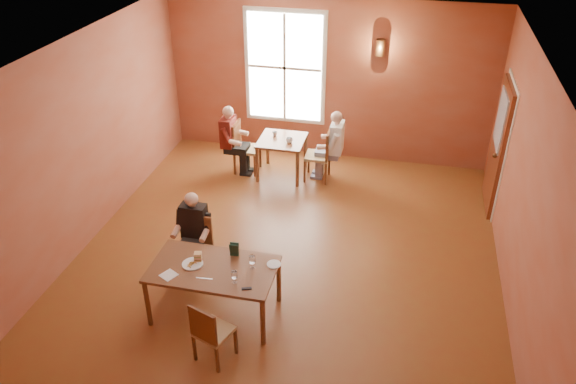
% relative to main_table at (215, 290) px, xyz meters
% --- Properties ---
extents(ground, '(6.00, 7.00, 0.01)m').
position_rel_main_table_xyz_m(ground, '(0.62, 1.22, -0.36)').
color(ground, brown).
rests_on(ground, ground).
extents(wall_back, '(6.00, 0.04, 3.00)m').
position_rel_main_table_xyz_m(wall_back, '(0.62, 4.72, 1.14)').
color(wall_back, brown).
rests_on(wall_back, ground).
extents(wall_front, '(6.00, 0.04, 3.00)m').
position_rel_main_table_xyz_m(wall_front, '(0.62, -2.28, 1.14)').
color(wall_front, brown).
rests_on(wall_front, ground).
extents(wall_left, '(0.04, 7.00, 3.00)m').
position_rel_main_table_xyz_m(wall_left, '(-2.38, 1.22, 1.14)').
color(wall_left, brown).
rests_on(wall_left, ground).
extents(wall_right, '(0.04, 7.00, 3.00)m').
position_rel_main_table_xyz_m(wall_right, '(3.62, 1.22, 1.14)').
color(wall_right, brown).
rests_on(wall_right, ground).
extents(ceiling, '(6.00, 7.00, 0.04)m').
position_rel_main_table_xyz_m(ceiling, '(0.62, 1.22, 2.64)').
color(ceiling, white).
rests_on(ceiling, wall_back).
extents(window, '(1.36, 0.10, 1.96)m').
position_rel_main_table_xyz_m(window, '(-0.18, 4.67, 1.34)').
color(window, white).
rests_on(window, wall_back).
extents(door, '(0.12, 1.04, 2.10)m').
position_rel_main_table_xyz_m(door, '(3.56, 3.52, 0.69)').
color(door, maroon).
rests_on(door, ground).
extents(wall_sconce, '(0.16, 0.16, 0.28)m').
position_rel_main_table_xyz_m(wall_sconce, '(1.52, 4.62, 1.84)').
color(wall_sconce, brown).
rests_on(wall_sconce, wall_back).
extents(main_table, '(1.54, 0.86, 0.72)m').
position_rel_main_table_xyz_m(main_table, '(0.00, 0.00, 0.00)').
color(main_table, brown).
rests_on(main_table, ground).
extents(chair_diner_main, '(0.39, 0.39, 0.87)m').
position_rel_main_table_xyz_m(chair_diner_main, '(-0.50, 0.65, 0.08)').
color(chair_diner_main, '#402212').
rests_on(chair_diner_main, ground).
extents(diner_main, '(0.46, 0.46, 1.15)m').
position_rel_main_table_xyz_m(diner_main, '(-0.50, 0.62, 0.22)').
color(diner_main, '#412F22').
rests_on(diner_main, ground).
extents(chair_empty, '(0.48, 0.48, 0.84)m').
position_rel_main_table_xyz_m(chair_empty, '(0.24, -0.71, 0.06)').
color(chair_empty, '#422410').
rests_on(chair_empty, ground).
extents(plate_food, '(0.32, 0.32, 0.03)m').
position_rel_main_table_xyz_m(plate_food, '(-0.26, 0.00, 0.38)').
color(plate_food, white).
rests_on(plate_food, main_table).
extents(sandwich, '(0.11, 0.10, 0.11)m').
position_rel_main_table_xyz_m(sandwich, '(-0.21, 0.08, 0.42)').
color(sandwich, tan).
rests_on(sandwich, main_table).
extents(goblet_a, '(0.10, 0.10, 0.19)m').
position_rel_main_table_xyz_m(goblet_a, '(0.47, 0.10, 0.46)').
color(goblet_a, silver).
rests_on(goblet_a, main_table).
extents(goblet_c, '(0.08, 0.08, 0.18)m').
position_rel_main_table_xyz_m(goblet_c, '(0.34, -0.21, 0.45)').
color(goblet_c, white).
rests_on(goblet_c, main_table).
extents(menu_stand, '(0.11, 0.06, 0.19)m').
position_rel_main_table_xyz_m(menu_stand, '(0.18, 0.29, 0.45)').
color(menu_stand, '#1C3625').
rests_on(menu_stand, main_table).
extents(knife, '(0.20, 0.03, 0.00)m').
position_rel_main_table_xyz_m(knife, '(-0.03, -0.22, 0.36)').
color(knife, silver).
rests_on(knife, main_table).
extents(napkin, '(0.24, 0.24, 0.01)m').
position_rel_main_table_xyz_m(napkin, '(-0.47, -0.25, 0.36)').
color(napkin, white).
rests_on(napkin, main_table).
extents(side_plate, '(0.22, 0.22, 0.01)m').
position_rel_main_table_xyz_m(side_plate, '(0.71, 0.22, 0.37)').
color(side_plate, silver).
rests_on(side_plate, main_table).
extents(sunglasses, '(0.12, 0.07, 0.01)m').
position_rel_main_table_xyz_m(sunglasses, '(0.51, -0.29, 0.37)').
color(sunglasses, black).
rests_on(sunglasses, main_table).
extents(second_table, '(0.81, 0.81, 0.71)m').
position_rel_main_table_xyz_m(second_table, '(-0.02, 3.72, -0.01)').
color(second_table, brown).
rests_on(second_table, ground).
extents(chair_diner_white, '(0.42, 0.42, 0.95)m').
position_rel_main_table_xyz_m(chair_diner_white, '(0.63, 3.72, 0.12)').
color(chair_diner_white, '#573419').
rests_on(chair_diner_white, ground).
extents(diner_white, '(0.50, 0.50, 1.25)m').
position_rel_main_table_xyz_m(diner_white, '(0.66, 3.72, 0.26)').
color(diner_white, silver).
rests_on(diner_white, ground).
extents(chair_diner_maroon, '(0.42, 0.42, 0.95)m').
position_rel_main_table_xyz_m(chair_diner_maroon, '(-0.67, 3.72, 0.11)').
color(chair_diner_maroon, brown).
rests_on(chair_diner_maroon, ground).
extents(diner_maroon, '(0.50, 0.50, 1.24)m').
position_rel_main_table_xyz_m(diner_maroon, '(-0.70, 3.72, 0.26)').
color(diner_maroon, maroon).
rests_on(diner_maroon, ground).
extents(cup_a, '(0.13, 0.13, 0.09)m').
position_rel_main_table_xyz_m(cup_a, '(0.14, 3.62, 0.40)').
color(cup_a, white).
rests_on(cup_a, second_table).
extents(cup_b, '(0.10, 0.10, 0.09)m').
position_rel_main_table_xyz_m(cup_b, '(-0.17, 3.83, 0.39)').
color(cup_b, silver).
rests_on(cup_b, second_table).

